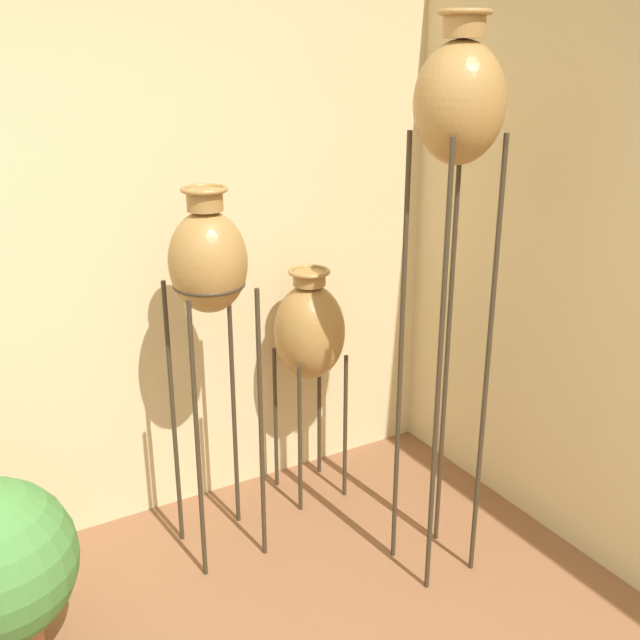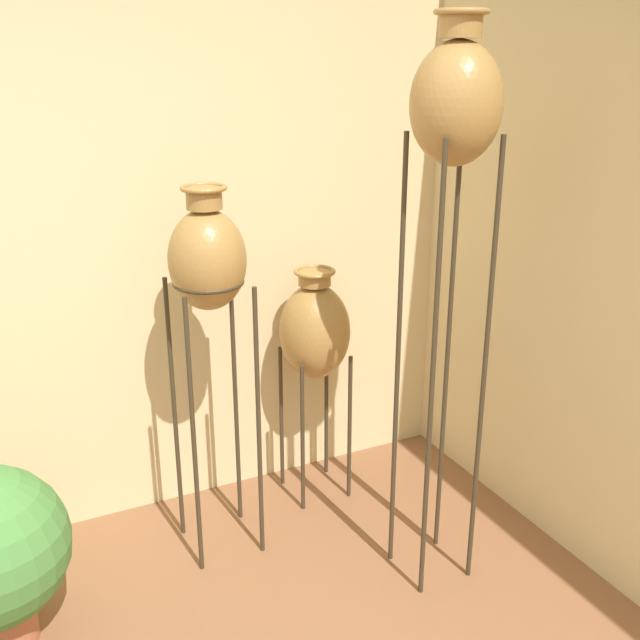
{
  "view_description": "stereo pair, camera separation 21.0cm",
  "coord_description": "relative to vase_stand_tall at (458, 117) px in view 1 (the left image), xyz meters",
  "views": [
    {
      "loc": [
        -0.34,
        -1.03,
        2.11
      ],
      "look_at": [
        1.15,
        1.52,
        1.04
      ],
      "focal_mm": 42.0,
      "sensor_mm": 36.0,
      "label": 1
    },
    {
      "loc": [
        -0.15,
        -1.13,
        2.11
      ],
      "look_at": [
        1.15,
        1.52,
        1.04
      ],
      "focal_mm": 42.0,
      "sensor_mm": 36.0,
      "label": 2
    }
  ],
  "objects": [
    {
      "name": "vase_stand_tall",
      "position": [
        0.0,
        0.0,
        0.0
      ],
      "size": [
        0.33,
        0.33,
        2.24
      ],
      "color": "#382D1E",
      "rests_on": "ground_plane"
    },
    {
      "name": "vase_stand_medium",
      "position": [
        -0.75,
        0.56,
        -0.58
      ],
      "size": [
        0.31,
        0.31,
        1.62
      ],
      "color": "#382D1E",
      "rests_on": "ground_plane"
    },
    {
      "name": "vase_stand_short",
      "position": [
        -0.18,
        0.76,
        -1.03
      ],
      "size": [
        0.34,
        0.34,
        1.16
      ],
      "color": "#382D1E",
      "rests_on": "ground_plane"
    }
  ]
}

